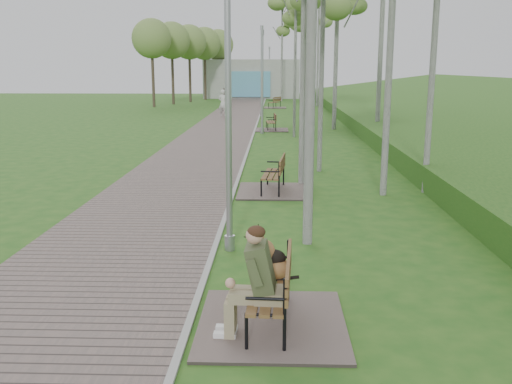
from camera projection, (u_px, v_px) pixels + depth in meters
The scene contains 18 objects.
ground at pixel (222, 229), 11.77m from camera, with size 120.00×120.00×0.00m, color #24561A.
walkway at pixel (226, 124), 32.81m from camera, with size 3.50×67.00×0.04m, color #665852.
kerb at pixel (257, 124), 32.75m from camera, with size 0.10×67.00×0.05m, color #999993.
embankment at pixel (477, 128), 30.88m from camera, with size 14.00×70.00×1.60m, color #497426.
building_north at pixel (252, 79), 61.14m from camera, with size 10.00×5.20×4.00m.
bench_main at pixel (265, 293), 7.26m from camera, with size 1.90×2.11×1.66m.
bench_second at pixel (273, 184), 15.21m from camera, with size 1.93×2.15×1.19m.
bench_third at pixel (271, 127), 29.94m from camera, with size 1.73×1.93×1.06m.
bench_far at pixel (275, 105), 46.12m from camera, with size 1.80×2.00×1.11m.
lamp_post_near at pixel (229, 126), 9.93m from camera, with size 0.19×0.19×4.84m.
lamp_post_second at pixel (262, 86), 28.03m from camera, with size 0.19×0.19×5.02m.
lamp_post_third at pixel (262, 74), 37.99m from camera, with size 0.23×0.23×5.92m.
lamp_post_far at pixel (269, 74), 59.45m from camera, with size 0.20×0.20×5.29m.
pedestrian_near at pixel (223, 103), 37.95m from camera, with size 0.66×0.43×1.80m, color beige.
pedestrian_far at pixel (225, 97), 47.56m from camera, with size 0.76×0.59×1.57m, color gray.
birch_mid_c at pixel (296, 1), 25.82m from camera, with size 2.21×2.21×7.89m.
birch_far_c at pixel (319, 10), 46.59m from camera, with size 2.47×2.47×9.92m.
birch_distant_a at pixel (282, 19), 53.62m from camera, with size 2.74×2.74×9.76m.
Camera 1 is at (1.11, -11.30, 3.28)m, focal length 40.00 mm.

